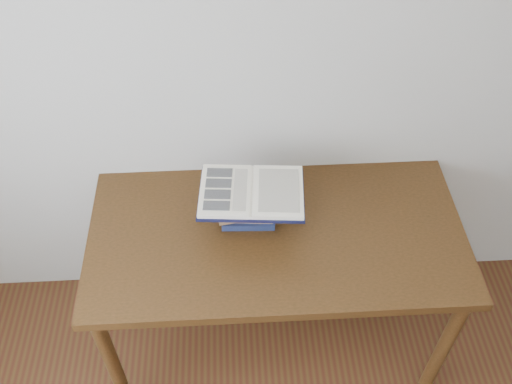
{
  "coord_description": "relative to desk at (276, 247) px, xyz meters",
  "views": [
    {
      "loc": [
        -0.14,
        -0.03,
        2.6
      ],
      "look_at": [
        -0.07,
        1.35,
        1.09
      ],
      "focal_mm": 40.0,
      "sensor_mm": 36.0,
      "label": 1
    }
  ],
  "objects": [
    {
      "name": "desk",
      "position": [
        0.0,
        0.0,
        0.0
      ],
      "size": [
        1.51,
        0.75,
        0.81
      ],
      "color": "#4D2C13",
      "rests_on": "ground"
    },
    {
      "name": "book_stack",
      "position": [
        -0.11,
        0.09,
        0.18
      ],
      "size": [
        0.26,
        0.19,
        0.17
      ],
      "color": "#171746",
      "rests_on": "desk"
    },
    {
      "name": "open_book",
      "position": [
        -0.1,
        0.05,
        0.28
      ],
      "size": [
        0.42,
        0.31,
        0.03
      ],
      "rotation": [
        0.0,
        0.0,
        -0.08
      ],
      "color": "black",
      "rests_on": "book_stack"
    }
  ]
}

